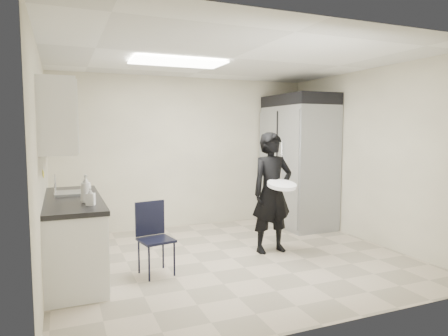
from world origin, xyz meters
name	(u,v)px	position (x,y,z in m)	size (l,w,h in m)	color
floor	(232,258)	(0.00, 0.00, 0.00)	(4.50, 4.50, 0.00)	#B4A48E
ceiling	(232,58)	(0.00, 0.00, 2.60)	(4.50, 4.50, 0.00)	white
back_wall	(187,152)	(0.00, 2.00, 1.30)	(4.50, 4.50, 0.00)	beige
left_wall	(42,167)	(-2.25, 0.00, 1.30)	(4.00, 4.00, 0.00)	beige
right_wall	(369,156)	(2.25, 0.00, 1.30)	(4.00, 4.00, 0.00)	beige
ceiling_panel	(178,62)	(-0.60, 0.40, 2.57)	(1.20, 0.60, 0.02)	white
lower_counter	(74,238)	(-1.95, 0.20, 0.43)	(0.60, 1.90, 0.86)	silver
countertop	(72,200)	(-1.95, 0.20, 0.89)	(0.64, 1.95, 0.05)	black
sink	(73,197)	(-1.93, 0.45, 0.87)	(0.42, 0.40, 0.14)	gray
faucet	(55,186)	(-2.13, 0.45, 1.02)	(0.02, 0.02, 0.24)	silver
upper_cabinets	(57,118)	(-2.08, 0.20, 1.83)	(0.35, 1.80, 0.75)	silver
towel_dispenser	(53,135)	(-2.14, 1.35, 1.62)	(0.22, 0.30, 0.35)	black
notice_sticker_left	(43,173)	(-2.24, 0.10, 1.22)	(0.00, 0.12, 0.07)	yellow
notice_sticker_right	(44,175)	(-2.24, 0.30, 1.18)	(0.00, 0.12, 0.07)	yellow
commercial_fridge	(298,166)	(1.83, 1.27, 1.05)	(0.80, 1.35, 2.10)	gray
fridge_compressor	(299,101)	(1.83, 1.27, 2.20)	(0.80, 1.35, 0.20)	black
folding_chair	(156,240)	(-1.06, -0.21, 0.41)	(0.37, 0.37, 0.83)	black
man_tuxedo	(272,193)	(0.63, 0.07, 0.83)	(0.61, 0.41, 1.66)	black
bucket_lid	(282,185)	(0.64, -0.18, 0.97)	(0.39, 0.39, 0.05)	silver
soap_bottle_a	(86,189)	(-1.82, -0.21, 1.06)	(0.12, 0.12, 0.30)	silver
soap_bottle_b	(90,196)	(-1.78, -0.39, 1.00)	(0.09, 0.09, 0.19)	#B5B8C2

